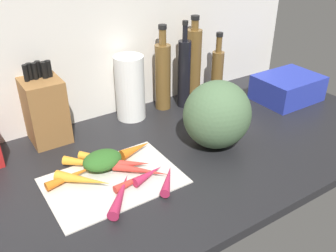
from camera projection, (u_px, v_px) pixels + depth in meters
ground_plane at (173, 155)px, 124.72cm from camera, size 170.00×80.00×3.00cm
wall_back at (116, 36)px, 137.48cm from camera, size 170.00×3.00×60.00cm
cutting_board at (113, 180)px, 109.39cm from camera, size 39.05×27.00×0.80cm
carrot_0 at (132, 164)px, 113.33cm from camera, size 10.97×8.18×3.15cm
carrot_1 at (88, 163)px, 113.85cm from camera, size 13.59×13.45×2.90cm
carrot_2 at (149, 174)px, 108.87cm from camera, size 11.49×5.49×2.81cm
carrot_3 at (121, 194)px, 100.74cm from camera, size 13.77×15.64×3.21cm
carrot_4 at (142, 171)px, 110.68cm from camera, size 14.16×14.99×2.65cm
carrot_5 at (168, 180)px, 106.62cm from camera, size 10.54×11.66×2.83cm
carrot_6 at (72, 176)px, 108.42cm from camera, size 16.34×4.65×2.64cm
carrot_7 at (104, 158)px, 116.23cm from camera, size 13.48×13.74×2.77cm
carrot_8 at (83, 180)px, 106.17cm from camera, size 14.06×14.43×3.43cm
carrot_9 at (139, 178)px, 107.73cm from camera, size 16.91×4.59×2.37cm
carrot_10 at (136, 149)px, 120.62cm from camera, size 11.86×5.34×3.40cm
carrot_greens_pile at (102, 160)px, 113.26cm from camera, size 12.32×9.48×5.21cm
winter_squash at (217, 115)px, 122.24cm from camera, size 23.27×21.90×23.06cm
knife_block at (45, 109)px, 125.64cm from camera, size 12.54×15.28×28.02cm
paper_towel_roll at (130, 88)px, 139.54cm from camera, size 11.16×11.16×24.87cm
bottle_0 at (163, 75)px, 146.12cm from camera, size 6.27×6.27×34.14cm
bottle_1 at (184, 73)px, 147.62cm from camera, size 5.17×5.17×35.19cm
bottle_2 at (194, 63)px, 153.87cm from camera, size 6.28×6.28×35.35cm
bottle_3 at (217, 72)px, 157.34cm from camera, size 5.17×5.17×28.24cm
dish_rack at (287, 88)px, 157.37cm from camera, size 26.19×20.10×10.67cm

